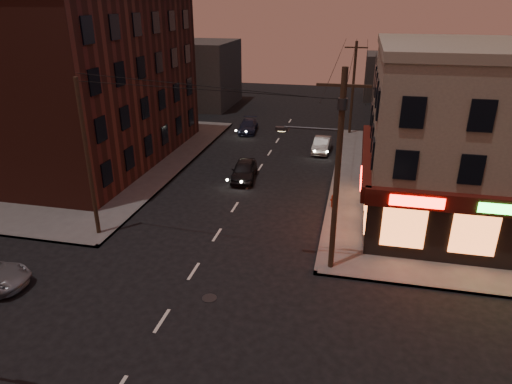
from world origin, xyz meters
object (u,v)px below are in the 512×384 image
(sedan_near, at_px, (244,170))
(sedan_far, at_px, (248,126))
(fire_hydrant, at_px, (333,200))
(sedan_mid, at_px, (322,145))

(sedan_near, height_order, sedan_far, sedan_near)
(sedan_far, height_order, fire_hydrant, sedan_far)
(sedan_mid, bearing_deg, sedan_far, 150.63)
(sedan_near, relative_size, sedan_far, 1.00)
(sedan_mid, height_order, fire_hydrant, sedan_mid)
(sedan_near, bearing_deg, fire_hydrant, -35.36)
(sedan_mid, height_order, sedan_far, sedan_mid)
(sedan_near, relative_size, fire_hydrant, 5.04)
(sedan_far, bearing_deg, sedan_mid, -38.11)
(sedan_mid, distance_m, sedan_far, 9.56)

